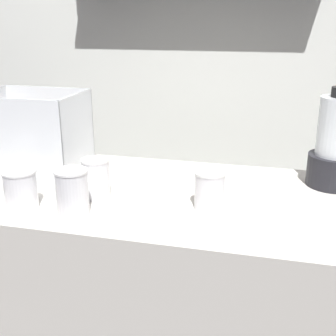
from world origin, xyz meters
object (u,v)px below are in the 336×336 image
object	(u,v)px
juice_cup_carrot_left	(21,192)
juice_cup_mango_middle	(72,196)
blender_pitcher	(336,147)
carrot_display_bin	(34,149)
juice_cup_orange_right	(96,180)
juice_cup_orange_far_right	(210,192)

from	to	relation	value
juice_cup_carrot_left	juice_cup_mango_middle	xyz separation A→B (m)	(0.16, -0.01, 0.01)
blender_pitcher	carrot_display_bin	bearing A→B (deg)	-171.79
blender_pitcher	juice_cup_orange_right	bearing A→B (deg)	-158.22
carrot_display_bin	juice_cup_orange_far_right	bearing A→B (deg)	-12.52
carrot_display_bin	juice_cup_orange_far_right	distance (m)	0.63
carrot_display_bin	juice_cup_mango_middle	size ratio (longest dim) A/B	2.56
carrot_display_bin	juice_cup_carrot_left	bearing A→B (deg)	-68.03
juice_cup_mango_middle	juice_cup_orange_far_right	xyz separation A→B (m)	(0.35, 0.13, -0.01)
juice_cup_orange_right	juice_cup_orange_far_right	bearing A→B (deg)	-0.16
juice_cup_carrot_left	juice_cup_mango_middle	bearing A→B (deg)	-3.00
juice_cup_carrot_left	juice_cup_orange_far_right	xyz separation A→B (m)	(0.51, 0.12, 0.00)
juice_cup_carrot_left	juice_cup_orange_right	bearing A→B (deg)	34.79
juice_cup_carrot_left	juice_cup_orange_right	size ratio (longest dim) A/B	0.92
blender_pitcher	juice_cup_carrot_left	bearing A→B (deg)	-155.34
juice_cup_carrot_left	juice_cup_mango_middle	size ratio (longest dim) A/B	0.86
juice_cup_carrot_left	juice_cup_orange_far_right	distance (m)	0.52
juice_cup_carrot_left	juice_cup_orange_far_right	size ratio (longest dim) A/B	1.01
carrot_display_bin	juice_cup_carrot_left	xyz separation A→B (m)	(0.10, -0.26, -0.04)
carrot_display_bin	juice_cup_orange_right	distance (m)	0.31
juice_cup_mango_middle	juice_cup_orange_far_right	bearing A→B (deg)	20.14
juice_cup_orange_right	juice_cup_orange_far_right	xyz separation A→B (m)	(0.34, -0.00, -0.01)
carrot_display_bin	juice_cup_orange_right	xyz separation A→B (m)	(0.28, -0.14, -0.04)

